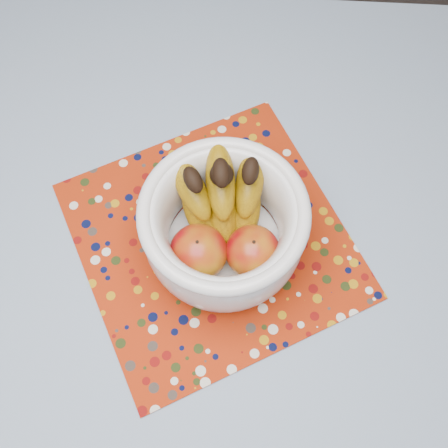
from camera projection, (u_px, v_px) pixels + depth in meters
name	position (u px, v px, depth m)	size (l,w,h in m)	color
table	(158.00, 308.00, 0.92)	(1.20, 1.20, 0.75)	brown
tablecloth	(153.00, 295.00, 0.85)	(1.32, 1.32, 0.01)	#6083A0
placemat	(212.00, 240.00, 0.88)	(0.42, 0.42, 0.00)	#9A2308
fruit_bowl	(222.00, 221.00, 0.80)	(0.26, 0.25, 0.19)	white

